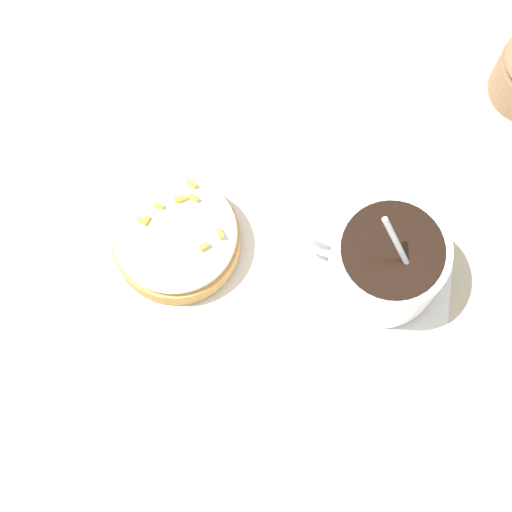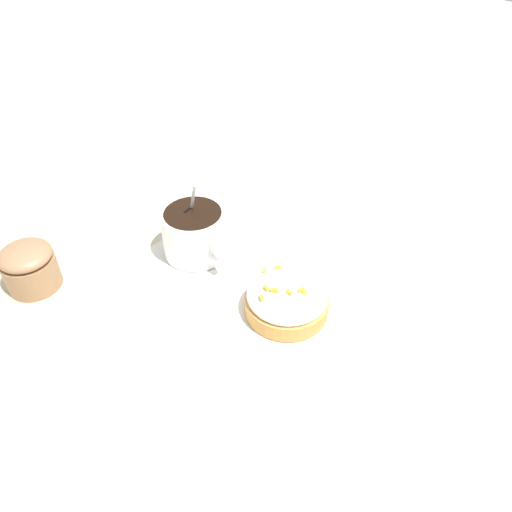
% 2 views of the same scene
% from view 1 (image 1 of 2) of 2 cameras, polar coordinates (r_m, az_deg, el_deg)
% --- Properties ---
extents(ground_plane, '(3.00, 3.00, 0.00)m').
position_cam_1_polar(ground_plane, '(0.64, 1.22, -0.28)').
color(ground_plane, '#C6B793').
extents(paper_napkin, '(0.27, 0.25, 0.00)m').
position_cam_1_polar(paper_napkin, '(0.64, 1.22, -0.24)').
color(paper_napkin, white).
rests_on(paper_napkin, ground_plane).
extents(coffee_cup, '(0.11, 0.08, 0.11)m').
position_cam_1_polar(coffee_cup, '(0.61, 8.60, -0.60)').
color(coffee_cup, white).
rests_on(coffee_cup, paper_napkin).
extents(frosted_pastry, '(0.09, 0.09, 0.05)m').
position_cam_1_polar(frosted_pastry, '(0.63, -5.38, 1.46)').
color(frosted_pastry, '#D19347').
rests_on(frosted_pastry, paper_napkin).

